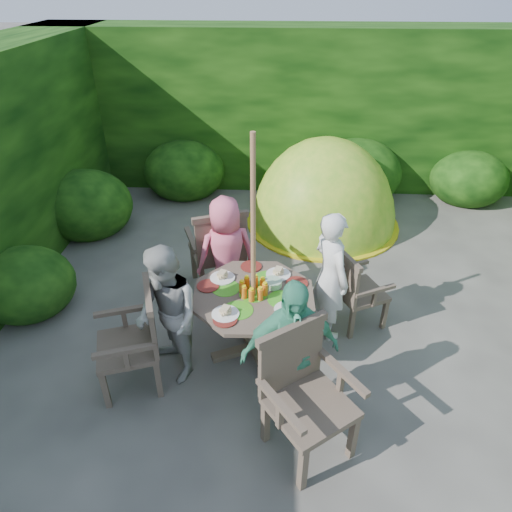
# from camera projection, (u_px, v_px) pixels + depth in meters

# --- Properties ---
(ground) EXTENTS (60.00, 60.00, 0.00)m
(ground) POSITION_uv_depth(u_px,v_px,m) (334.00, 331.00, 4.79)
(ground) COLOR #45423E
(ground) RESTS_ON ground
(hedge_enclosure) EXTENTS (9.00, 9.00, 2.50)m
(hedge_enclosure) POSITION_uv_depth(u_px,v_px,m) (334.00, 171.00, 5.24)
(hedge_enclosure) COLOR black
(hedge_enclosure) RESTS_ON ground
(patio_table) EXTENTS (1.58, 1.58, 0.83)m
(patio_table) POSITION_uv_depth(u_px,v_px,m) (254.00, 303.00, 4.25)
(patio_table) COLOR #45382D
(patio_table) RESTS_ON ground
(parasol_pole) EXTENTS (0.06, 0.06, 2.20)m
(parasol_pole) POSITION_uv_depth(u_px,v_px,m) (253.00, 256.00, 3.97)
(parasol_pole) COLOR #92623A
(parasol_pole) RESTS_ON ground
(garden_chair_right) EXTENTS (0.63, 0.66, 0.86)m
(garden_chair_right) POSITION_uv_depth(u_px,v_px,m) (354.00, 288.00, 4.65)
(garden_chair_right) COLOR #45382D
(garden_chair_right) RESTS_ON ground
(garden_chair_left) EXTENTS (0.66, 0.71, 0.96)m
(garden_chair_left) POSITION_uv_depth(u_px,v_px,m) (136.00, 339.00, 3.95)
(garden_chair_left) COLOR #45382D
(garden_chair_left) RESTS_ON ground
(garden_chair_back) EXTENTS (0.77, 0.73, 1.03)m
(garden_chair_back) POSITION_uv_depth(u_px,v_px,m) (218.00, 249.00, 5.12)
(garden_chair_back) COLOR #45382D
(garden_chair_back) RESTS_ON ground
(garden_chair_front) EXTENTS (0.82, 0.80, 1.03)m
(garden_chair_front) POSITION_uv_depth(u_px,v_px,m) (303.00, 392.00, 3.40)
(garden_chair_front) COLOR #45382D
(garden_chair_front) RESTS_ON ground
(child_right) EXTENTS (0.53, 0.60, 1.37)m
(child_right) POSITION_uv_depth(u_px,v_px,m) (330.00, 276.00, 4.44)
(child_right) COLOR white
(child_right) RESTS_ON ground
(child_left) EXTENTS (0.79, 0.82, 1.33)m
(child_left) POSITION_uv_depth(u_px,v_px,m) (168.00, 316.00, 3.96)
(child_left) COLOR #A7A7A2
(child_left) RESTS_ON ground
(child_back) EXTENTS (0.75, 0.63, 1.30)m
(child_back) POSITION_uv_depth(u_px,v_px,m) (227.00, 254.00, 4.84)
(child_back) COLOR #EB6180
(child_back) RESTS_ON ground
(child_front) EXTENTS (0.85, 0.52, 1.36)m
(child_front) POSITION_uv_depth(u_px,v_px,m) (290.00, 353.00, 3.57)
(child_front) COLOR #48A881
(child_front) RESTS_ON ground
(dome_tent) EXTENTS (2.65, 2.65, 2.55)m
(dome_tent) POSITION_uv_depth(u_px,v_px,m) (322.00, 223.00, 6.80)
(dome_tent) COLOR #6AB222
(dome_tent) RESTS_ON ground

